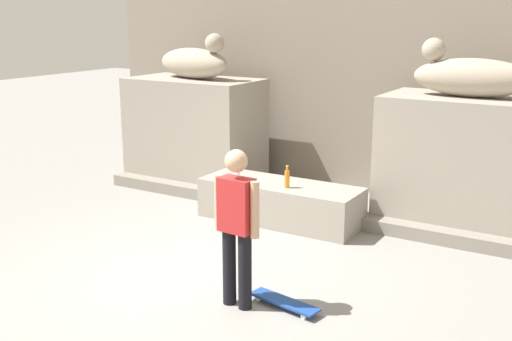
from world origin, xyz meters
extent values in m
plane|color=gray|center=(0.00, 0.00, 0.00)|extent=(40.00, 40.00, 0.00)
cube|color=gray|center=(-2.32, 3.43, 0.93)|extent=(2.28, 1.25, 1.86)
cube|color=gray|center=(2.32, 3.43, 0.93)|extent=(2.28, 1.25, 1.86)
ellipsoid|color=tan|center=(-2.32, 3.43, 2.12)|extent=(1.69, 0.91, 0.52)
sphere|color=tan|center=(-1.79, 3.31, 2.47)|extent=(0.32, 0.32, 0.32)
ellipsoid|color=tan|center=(2.32, 3.43, 2.12)|extent=(1.61, 0.58, 0.52)
sphere|color=tan|center=(1.77, 3.42, 2.47)|extent=(0.32, 0.32, 0.32)
cube|color=gray|center=(0.00, 2.33, 0.29)|extent=(2.36, 0.83, 0.58)
cylinder|color=black|center=(1.02, -0.27, 0.41)|extent=(0.14, 0.14, 0.82)
cylinder|color=black|center=(0.82, -0.26, 0.41)|extent=(0.14, 0.14, 0.82)
cube|color=#B22626|center=(0.92, -0.27, 1.10)|extent=(0.37, 0.22, 0.56)
sphere|color=tan|center=(0.92, -0.27, 1.55)|extent=(0.23, 0.23, 0.23)
cylinder|color=tan|center=(1.15, -0.28, 1.09)|extent=(0.09, 0.09, 0.58)
cylinder|color=tan|center=(0.70, -0.25, 1.09)|extent=(0.09, 0.09, 0.58)
cube|color=navy|center=(1.37, -0.06, 0.07)|extent=(0.82, 0.33, 0.02)
cylinder|color=white|center=(1.06, -0.08, 0.03)|extent=(0.06, 0.04, 0.06)
cylinder|color=white|center=(1.09, 0.06, 0.03)|extent=(0.06, 0.04, 0.06)
cylinder|color=white|center=(1.65, -0.18, 0.03)|extent=(0.06, 0.04, 0.06)
cylinder|color=white|center=(1.68, -0.04, 0.03)|extent=(0.06, 0.04, 0.06)
cylinder|color=orange|center=(0.19, 2.17, 0.70)|extent=(0.07, 0.07, 0.25)
cylinder|color=orange|center=(0.19, 2.17, 0.85)|extent=(0.03, 0.03, 0.06)
cylinder|color=yellow|center=(0.19, 2.17, 0.89)|extent=(0.04, 0.04, 0.01)
cylinder|color=silver|center=(-0.53, 2.02, 0.67)|extent=(0.07, 0.07, 0.19)
cylinder|color=silver|center=(-0.53, 2.02, 0.79)|extent=(0.03, 0.03, 0.06)
cylinder|color=yellow|center=(-0.53, 2.02, 0.83)|extent=(0.04, 0.04, 0.01)
cube|color=gray|center=(0.00, 2.78, 0.09)|extent=(6.93, 0.50, 0.18)
camera|label=1|loc=(4.18, -5.30, 2.99)|focal=43.92mm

